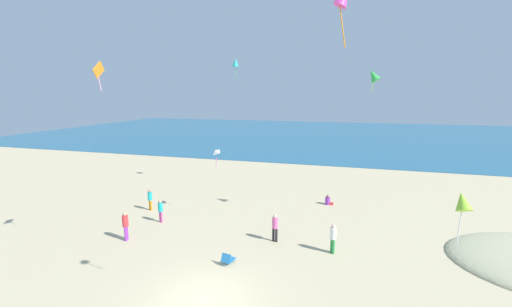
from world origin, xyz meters
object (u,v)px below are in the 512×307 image
object	(u,v)px
person_7	(333,236)
person_4	(125,224)
kite_teal	(236,63)
person_1	(150,198)
kite_white	(215,152)
beach_chair_far_left	(228,259)
person_0	(328,201)
kite_lime	(462,202)
kite_green	(373,75)
kite_orange	(99,71)
person_5	(275,226)
person_2	(160,209)

from	to	relation	value
person_7	person_4	bearing A→B (deg)	152.96
kite_teal	person_1	bearing A→B (deg)	-126.02
person_1	person_7	distance (m)	13.16
person_1	person_4	distance (m)	4.67
kite_teal	kite_white	bearing A→B (deg)	-85.32
beach_chair_far_left	person_1	world-z (taller)	person_1
person_0	kite_lime	bearing A→B (deg)	-79.09
kite_green	kite_orange	xyz separation A→B (m)	(-11.90, -7.71, -0.05)
beach_chair_far_left	kite_lime	distance (m)	10.75
person_7	kite_teal	distance (m)	15.74
person_7	kite_orange	world-z (taller)	kite_orange
person_5	kite_lime	xyz separation A→B (m)	(6.20, -7.86, 4.74)
person_1	kite_green	size ratio (longest dim) A/B	1.10
kite_orange	beach_chair_far_left	bearing A→B (deg)	16.11
beach_chair_far_left	person_7	xyz separation A→B (m)	(4.92, 2.51, 0.64)
person_4	kite_teal	size ratio (longest dim) A/B	1.20
kite_white	beach_chair_far_left	bearing A→B (deg)	-62.64
person_5	kite_white	distance (m)	6.49
beach_chair_far_left	kite_teal	distance (m)	15.94
person_7	kite_lime	size ratio (longest dim) A/B	1.15
beach_chair_far_left	person_4	xyz separation A→B (m)	(-6.52, 0.89, 0.69)
person_2	kite_teal	world-z (taller)	kite_teal
person_2	person_7	bearing A→B (deg)	-75.63
kite_white	person_7	bearing A→B (deg)	-22.31
beach_chair_far_left	kite_green	bearing A→B (deg)	-35.93
kite_orange	kite_lime	bearing A→B (deg)	-14.35
person_0	kite_teal	bearing A→B (deg)	166.05
person_0	person_4	world-z (taller)	person_4
kite_green	person_4	bearing A→B (deg)	-158.07
person_0	person_7	xyz separation A→B (m)	(0.53, -7.43, 0.65)
kite_teal	person_2	bearing A→B (deg)	-108.06
kite_lime	beach_chair_far_left	bearing A→B (deg)	148.39
kite_green	kite_teal	bearing A→B (deg)	152.27
person_1	person_7	size ratio (longest dim) A/B	0.95
person_4	kite_orange	distance (m)	8.69
kite_white	kite_orange	bearing A→B (deg)	-107.30
person_5	kite_green	bearing A→B (deg)	135.15
person_7	person_1	bearing A→B (deg)	132.49
person_4	kite_green	distance (m)	16.46
person_4	kite_lime	distance (m)	16.24
person_1	beach_chair_far_left	bearing A→B (deg)	-97.22
person_1	person_5	world-z (taller)	person_5
kite_lime	kite_white	size ratio (longest dim) A/B	1.11
kite_teal	kite_lime	world-z (taller)	kite_teal
person_5	kite_green	distance (m)	10.22
person_0	person_2	distance (m)	12.17
person_4	person_5	xyz separation A→B (m)	(8.24, 2.10, -0.04)
beach_chair_far_left	person_7	bearing A→B (deg)	-51.81
person_0	person_1	bearing A→B (deg)	-162.07
beach_chair_far_left	person_1	bearing A→B (deg)	67.26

